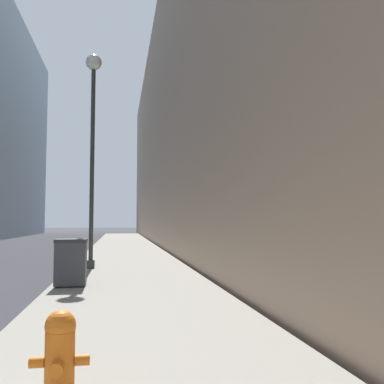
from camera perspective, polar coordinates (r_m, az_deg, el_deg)
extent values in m
cube|color=gray|center=(20.99, -8.79, -8.00)|extent=(3.75, 60.00, 0.12)
cube|color=#9E7F66|center=(30.81, 6.29, 8.38)|extent=(12.00, 60.00, 16.24)
cylinder|color=orange|center=(3.98, -17.23, -21.12)|extent=(0.24, 0.24, 0.54)
sphere|color=orange|center=(3.89, -17.13, -16.67)|extent=(0.26, 0.26, 0.26)
cylinder|color=orange|center=(3.88, -17.11, -15.56)|extent=(0.07, 0.07, 0.05)
cylinder|color=orange|center=(3.80, -17.61, -21.54)|extent=(0.11, 0.12, 0.11)
cylinder|color=orange|center=(3.99, -19.99, -20.57)|extent=(0.12, 0.09, 0.09)
cylinder|color=orange|center=(3.95, -14.42, -20.87)|extent=(0.12, 0.09, 0.09)
cube|color=#3D3D42|center=(10.11, -15.87, -9.17)|extent=(0.67, 0.52, 0.94)
cube|color=#2D2D31|center=(10.07, -15.81, -6.27)|extent=(0.69, 0.54, 0.08)
cylinder|color=black|center=(10.41, -17.37, -11.34)|extent=(0.05, 0.16, 0.16)
cylinder|color=black|center=(10.35, -14.18, -11.44)|extent=(0.05, 0.16, 0.16)
cylinder|color=#2D332D|center=(13.74, -13.38, -9.36)|extent=(0.25, 0.25, 0.25)
cylinder|color=#2D332D|center=(13.78, -13.18, 3.29)|extent=(0.13, 0.13, 6.31)
sphere|color=silver|center=(14.58, -12.97, 16.50)|extent=(0.50, 0.50, 0.50)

